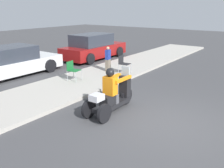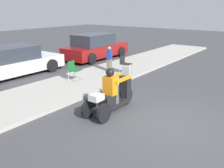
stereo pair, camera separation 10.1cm
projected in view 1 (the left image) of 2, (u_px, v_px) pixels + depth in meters
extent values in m
plane|color=#424244|center=(167.00, 124.00, 6.91)|extent=(60.00, 60.00, 0.00)
cube|color=#B2ADA3|center=(55.00, 91.00, 9.48)|extent=(28.00, 2.80, 0.12)
cylinder|color=black|center=(126.00, 96.00, 8.30)|extent=(0.55, 0.10, 0.55)
cylinder|color=black|center=(104.00, 114.00, 6.93)|extent=(0.55, 0.10, 0.55)
cylinder|color=black|center=(89.00, 109.00, 7.25)|extent=(0.55, 0.10, 0.55)
cube|color=black|center=(112.00, 105.00, 7.69)|extent=(1.47, 0.40, 0.14)
cube|color=black|center=(109.00, 99.00, 7.51)|extent=(0.59, 0.32, 0.30)
cube|color=black|center=(125.00, 88.00, 8.14)|extent=(0.24, 0.32, 0.85)
cube|color=silver|center=(125.00, 71.00, 7.98)|extent=(0.03, 0.29, 0.30)
cube|color=silver|center=(97.00, 97.00, 6.99)|extent=(0.36, 0.32, 0.18)
cube|color=orange|center=(110.00, 86.00, 7.42)|extent=(0.26, 0.38, 0.55)
sphere|color=black|center=(110.00, 72.00, 7.30)|extent=(0.26, 0.26, 0.26)
cube|color=#515156|center=(116.00, 99.00, 7.58)|extent=(0.14, 0.14, 0.30)
cube|color=#515156|center=(110.00, 97.00, 7.72)|extent=(0.14, 0.14, 0.30)
cube|color=orange|center=(123.00, 79.00, 7.58)|extent=(0.81, 0.09, 0.09)
cube|color=orange|center=(113.00, 77.00, 7.81)|extent=(0.81, 0.09, 0.09)
cube|color=#726656|center=(108.00, 65.00, 12.11)|extent=(0.28, 0.21, 0.58)
cube|color=navy|center=(108.00, 55.00, 11.96)|extent=(0.31, 0.21, 0.46)
sphere|color=tan|center=(108.00, 48.00, 11.87)|extent=(0.16, 0.16, 0.16)
cylinder|color=#A5A8AD|center=(76.00, 78.00, 10.24)|extent=(0.02, 0.02, 0.44)
cylinder|color=#A5A8AD|center=(82.00, 75.00, 10.61)|extent=(0.02, 0.02, 0.44)
cylinder|color=#A5A8AD|center=(67.00, 76.00, 10.43)|extent=(0.02, 0.02, 0.44)
cylinder|color=#A5A8AD|center=(74.00, 74.00, 10.81)|extent=(0.02, 0.02, 0.44)
cube|color=#19662D|center=(74.00, 70.00, 10.45)|extent=(0.50, 0.50, 0.02)
cube|color=#19662D|center=(70.00, 66.00, 10.50)|extent=(0.44, 0.09, 0.38)
cylinder|color=#A5A8AD|center=(127.00, 70.00, 11.41)|extent=(0.02, 0.02, 0.44)
cylinder|color=#A5A8AD|center=(131.00, 68.00, 11.77)|extent=(0.02, 0.02, 0.44)
cylinder|color=#A5A8AD|center=(118.00, 69.00, 11.64)|extent=(0.02, 0.02, 0.44)
cylinder|color=#A5A8AD|center=(123.00, 67.00, 11.99)|extent=(0.02, 0.02, 0.44)
cube|color=#232326|center=(125.00, 64.00, 11.64)|extent=(0.47, 0.47, 0.02)
cube|color=#232326|center=(121.00, 60.00, 11.70)|extent=(0.44, 0.05, 0.38)
cube|color=silver|center=(11.00, 66.00, 11.62)|extent=(4.89, 1.77, 0.59)
cube|color=#2D333D|center=(4.00, 54.00, 11.25)|extent=(2.69, 1.60, 0.62)
cylinder|color=black|center=(50.00, 66.00, 12.39)|extent=(0.64, 0.22, 0.64)
cylinder|color=black|center=(28.00, 61.00, 13.39)|extent=(0.64, 0.22, 0.64)
cube|color=maroon|center=(94.00, 50.00, 15.59)|extent=(4.47, 1.77, 0.68)
cube|color=#2D333D|center=(92.00, 40.00, 15.21)|extent=(2.46, 1.59, 0.70)
cylinder|color=black|center=(119.00, 52.00, 16.27)|extent=(0.64, 0.22, 0.64)
cylinder|color=black|center=(98.00, 49.00, 17.27)|extent=(0.64, 0.22, 0.64)
cylinder|color=black|center=(90.00, 59.00, 14.03)|extent=(0.64, 0.22, 0.64)
cylinder|color=black|center=(68.00, 55.00, 15.02)|extent=(0.64, 0.22, 0.64)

